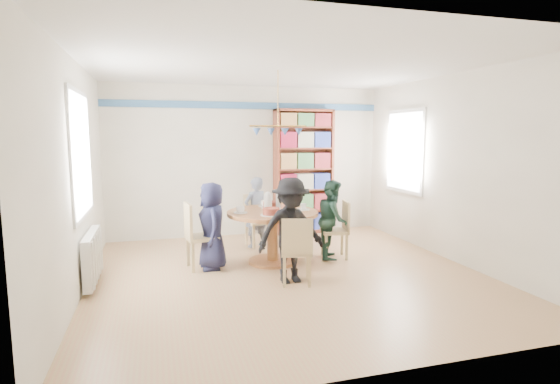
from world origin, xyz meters
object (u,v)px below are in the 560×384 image
object	(u,v)px
chair_right	(339,227)
bookshelf	(303,173)
person_far	(256,212)
radiator	(92,257)
chair_near	(297,248)
person_left	(212,226)
chair_left	(196,233)
person_right	(333,219)
person_near	(291,231)
dining_table	(273,225)
chair_far	(256,217)

from	to	relation	value
chair_right	bookshelf	bearing A→B (deg)	88.64
chair_right	person_far	world-z (taller)	person_far
radiator	chair_near	world-z (taller)	chair_near
chair_near	person_left	bearing A→B (deg)	133.21
chair_near	chair_right	bearing A→B (deg)	44.72
chair_left	chair_near	xyz separation A→B (m)	(1.11, -1.01, -0.04)
person_right	person_near	distance (m)	1.28
person_right	person_near	world-z (taller)	person_near
dining_table	bookshelf	size ratio (longest dim) A/B	0.57
chair_far	person_left	distance (m)	1.41
chair_left	person_left	xyz separation A→B (m)	(0.21, -0.05, 0.09)
chair_left	chair_near	distance (m)	1.51
chair_far	bookshelf	distance (m)	1.42
dining_table	person_far	size ratio (longest dim) A/B	1.13
chair_near	person_right	distance (m)	1.34
dining_table	chair_right	size ratio (longest dim) A/B	1.52
dining_table	person_right	size ratio (longest dim) A/B	1.11
chair_right	chair_near	size ratio (longest dim) A/B	1.01
chair_far	person_left	size ratio (longest dim) A/B	0.71
person_far	dining_table	bearing A→B (deg)	70.49
person_far	bookshelf	distance (m)	1.47
dining_table	chair_left	world-z (taller)	chair_left
chair_left	chair_near	world-z (taller)	chair_left
dining_table	bookshelf	xyz separation A→B (m)	(1.07, 1.75, 0.57)
person_far	radiator	bearing A→B (deg)	6.26
radiator	person_far	xyz separation A→B (m)	(2.33, 1.23, 0.23)
person_left	person_near	distance (m)	1.20
chair_near	person_left	xyz separation A→B (m)	(-0.90, 0.96, 0.13)
person_left	person_far	xyz separation A→B (m)	(0.83, 0.98, -0.02)
chair_near	chair_far	bearing A→B (deg)	90.80
person_left	person_right	size ratio (longest dim) A/B	1.02
chair_near	bookshelf	size ratio (longest dim) A/B	0.37
radiator	chair_near	xyz separation A→B (m)	(2.40, -0.71, 0.12)
chair_near	chair_left	bearing A→B (deg)	137.70
radiator	person_far	distance (m)	2.64
person_right	person_near	size ratio (longest dim) A/B	0.89
chair_far	person_far	size ratio (longest dim) A/B	0.74
person_far	person_near	bearing A→B (deg)	69.37
chair_far	dining_table	bearing A→B (deg)	-90.37
chair_near	person_far	world-z (taller)	person_far
dining_table	bookshelf	distance (m)	2.12
person_left	person_near	xyz separation A→B (m)	(0.86, -0.83, 0.06)
person_right	person_left	bearing A→B (deg)	112.99
radiator	chair_far	world-z (taller)	chair_far
radiator	dining_table	bearing A→B (deg)	7.12
radiator	person_far	size ratio (longest dim) A/B	0.87
dining_table	bookshelf	bearing A→B (deg)	58.61
radiator	bookshelf	distance (m)	4.07
radiator	person_right	world-z (taller)	person_right
person_near	chair_right	bearing A→B (deg)	35.74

